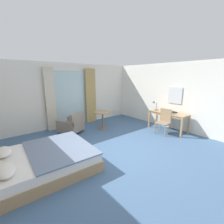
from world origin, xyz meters
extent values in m
cube|color=#426084|center=(0.00, 0.00, -0.05)|extent=(6.94, 7.10, 0.10)
cube|color=white|center=(0.00, 3.29, 1.35)|extent=(6.54, 0.12, 2.69)
cube|color=white|center=(3.21, 0.00, 1.35)|extent=(0.12, 6.70, 2.69)
cube|color=silver|center=(0.08, 3.21, 1.18)|extent=(1.40, 0.02, 2.37)
cube|color=beige|center=(-0.84, 3.11, 1.24)|extent=(0.37, 0.10, 2.49)
cube|color=tan|center=(1.01, 3.11, 1.24)|extent=(0.51, 0.10, 2.49)
cube|color=tan|center=(-1.91, 0.40, 0.12)|extent=(2.17, 1.86, 0.25)
cube|color=white|center=(-1.91, 0.40, 0.34)|extent=(2.11, 1.80, 0.19)
cube|color=slate|center=(-1.56, 0.39, 0.45)|extent=(1.46, 1.81, 0.03)
ellipsoid|color=white|center=(-2.68, 0.01, 0.50)|extent=(0.34, 0.58, 0.13)
ellipsoid|color=white|center=(-2.65, 0.86, 0.50)|extent=(0.34, 0.58, 0.14)
cube|color=tan|center=(2.75, 0.10, 0.74)|extent=(0.61, 1.52, 0.04)
cube|color=tan|center=(2.75, 0.10, 0.68)|extent=(0.56, 1.44, 0.08)
cube|color=tan|center=(2.99, -0.63, 0.36)|extent=(0.06, 0.06, 0.72)
cube|color=tan|center=(3.02, 0.81, 0.36)|extent=(0.06, 0.06, 0.72)
cube|color=tan|center=(2.48, -0.61, 0.36)|extent=(0.06, 0.06, 0.72)
cube|color=tan|center=(2.51, 0.83, 0.36)|extent=(0.06, 0.06, 0.72)
cube|color=gray|center=(2.27, 0.02, 0.41)|extent=(0.46, 0.50, 0.04)
cube|color=tan|center=(2.46, 0.03, 0.69)|extent=(0.07, 0.44, 0.51)
cylinder|color=tan|center=(2.06, 0.21, 0.20)|extent=(0.04, 0.04, 0.39)
cylinder|color=tan|center=(2.10, -0.21, 0.20)|extent=(0.04, 0.04, 0.39)
cylinder|color=tan|center=(2.44, 0.24, 0.20)|extent=(0.04, 0.04, 0.39)
cylinder|color=tan|center=(2.48, -0.18, 0.20)|extent=(0.04, 0.04, 0.39)
cylinder|color=#4C4C51|center=(2.71, 0.65, 0.76)|extent=(0.18, 0.18, 0.02)
cylinder|color=#4C4C51|center=(2.71, 0.65, 0.92)|extent=(0.02, 0.02, 0.31)
cone|color=#4C4C51|center=(2.63, 0.73, 1.10)|extent=(0.15, 0.14, 0.14)
cube|color=#232328|center=(2.84, -0.05, 0.77)|extent=(0.27, 0.30, 0.04)
cube|color=gray|center=(-0.42, 2.29, 0.24)|extent=(1.01, 1.02, 0.29)
cube|color=gray|center=(-0.27, 2.00, 0.61)|extent=(0.71, 0.44, 0.44)
cube|color=gray|center=(-0.13, 2.43, 0.47)|extent=(0.44, 0.73, 0.16)
cube|color=gray|center=(-0.70, 2.14, 0.47)|extent=(0.44, 0.73, 0.16)
cylinder|color=#4C3D2D|center=(-0.29, 2.72, 0.05)|extent=(0.04, 0.04, 0.10)
cylinder|color=#4C3D2D|center=(-0.84, 2.44, 0.05)|extent=(0.04, 0.04, 0.10)
cylinder|color=#4C3D2D|center=(0.01, 2.14, 0.05)|extent=(0.04, 0.04, 0.10)
cylinder|color=#4C3D2D|center=(-0.54, 1.86, 0.05)|extent=(0.04, 0.04, 0.10)
cylinder|color=tan|center=(0.84, 1.94, 0.70)|extent=(0.68, 0.68, 0.03)
cylinder|color=brown|center=(0.84, 1.94, 0.34)|extent=(0.07, 0.07, 0.69)
cylinder|color=brown|center=(0.84, 1.94, 0.01)|extent=(0.38, 0.38, 0.02)
cube|color=silver|center=(3.13, 0.10, 1.39)|extent=(0.02, 0.58, 0.65)
camera|label=1|loc=(-2.74, -3.10, 2.14)|focal=24.68mm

